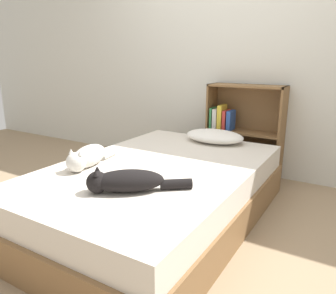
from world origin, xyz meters
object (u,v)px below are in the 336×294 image
at_px(pillow, 215,136).
at_px(cat_light, 87,157).
at_px(bookshelf, 242,129).
at_px(cat_dark, 126,181).
at_px(bed, 157,193).

xyz_separation_m(pillow, cat_light, (-0.49, -1.13, 0.02)).
distance_m(pillow, bookshelf, 0.45).
bearing_deg(pillow, bookshelf, 75.64).
bearing_deg(cat_light, bookshelf, 153.31).
xyz_separation_m(pillow, cat_dark, (0.02, -1.33, 0.01)).
bearing_deg(pillow, bed, -96.15).
bearing_deg(cat_light, pillow, 150.92).
xyz_separation_m(bed, pillow, (0.09, 0.83, 0.28)).
distance_m(pillow, cat_light, 1.23).
height_order(bed, cat_dark, cat_dark).
bearing_deg(cat_dark, pillow, -126.99).
relative_size(pillow, cat_dark, 1.02).
height_order(cat_light, bookshelf, bookshelf).
distance_m(pillow, cat_dark, 1.33).
distance_m(cat_light, cat_dark, 0.54).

